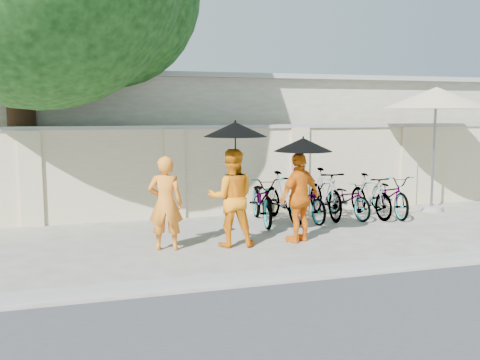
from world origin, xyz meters
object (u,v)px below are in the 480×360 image
object	(u,v)px
monk_left	(166,203)
patio_umbrella	(436,99)
monk_center	(231,198)
monk_right	(300,197)

from	to	relation	value
monk_left	patio_umbrella	xyz separation A→B (m)	(6.74, 1.84, 1.86)
monk_left	monk_center	bearing A→B (deg)	-168.69
monk_center	monk_right	distance (m)	1.28
monk_right	monk_center	bearing A→B (deg)	-27.21
monk_left	monk_right	bearing A→B (deg)	-168.44
monk_center	patio_umbrella	world-z (taller)	patio_umbrella
monk_right	monk_left	bearing A→B (deg)	-27.44
monk_left	patio_umbrella	distance (m)	7.22
monk_left	monk_center	size ratio (longest dim) A/B	0.94
monk_center	patio_umbrella	size ratio (longest dim) A/B	0.59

